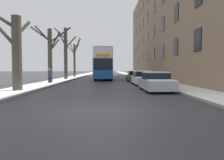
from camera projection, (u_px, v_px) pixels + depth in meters
name	position (u px, v px, depth m)	size (l,w,h in m)	color
ground_plane	(102.00, 110.00, 8.39)	(320.00, 320.00, 0.00)	#38383D
sidewalk_left	(85.00, 74.00, 61.19)	(2.58, 130.00, 0.16)	gray
sidewalk_right	(128.00, 74.00, 61.43)	(2.58, 130.00, 0.16)	gray
terrace_facade_right	(177.00, 26.00, 36.40)	(9.10, 50.16, 17.65)	#8C7056
bare_tree_left_0	(15.00, 50.00, 14.67)	(3.02, 1.57, 5.95)	#423A30
bare_tree_left_1	(50.00, 53.00, 23.40)	(4.37, 2.09, 6.11)	#423A30
bare_tree_left_2	(66.00, 52.00, 31.82)	(3.47, 2.30, 7.63)	#423A30
bare_tree_left_3	(74.00, 58.00, 40.35)	(3.88, 2.81, 7.27)	#423A30
double_decker_bus	(104.00, 63.00, 32.66)	(2.61, 10.25, 4.51)	#194C99
parked_car_0	(156.00, 82.00, 15.75)	(1.89, 4.60, 1.39)	#9EA3AD
parked_car_1	(142.00, 78.00, 22.02)	(1.73, 4.33, 1.43)	silver
parked_car_2	(134.00, 76.00, 28.31)	(1.82, 4.50, 1.38)	#474C56
pedestrian_left_sidewalk	(50.00, 76.00, 22.87)	(0.36, 0.36, 1.65)	black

